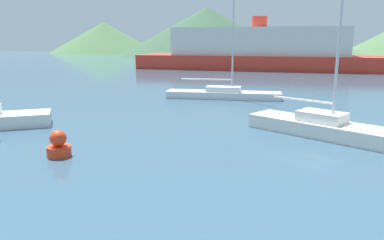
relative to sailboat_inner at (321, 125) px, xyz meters
The scene contains 7 objects.
sailboat_inner is the anchor object (origin of this frame).
sailboat_outer 11.72m from the sailboat_inner, 124.27° to the left, with size 8.71×2.51×10.71m.
ferry_distant 39.95m from the sailboat_inner, 100.62° to the left, with size 35.89×9.61×7.68m.
buoy_marker 11.53m from the sailboat_inner, 147.67° to the right, with size 0.90×0.90×1.03m.
hill_west 114.41m from the sailboat_inner, 123.98° to the left, with size 35.16×35.16×9.85m.
hill_central 87.11m from the sailboat_inner, 107.57° to the left, with size 47.94×47.94×12.77m.
hill_east 88.86m from the sailboat_inner, 93.87° to the left, with size 46.20×46.20×6.97m.
Camera 1 is at (4.63, -0.15, 4.39)m, focal length 35.00 mm.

